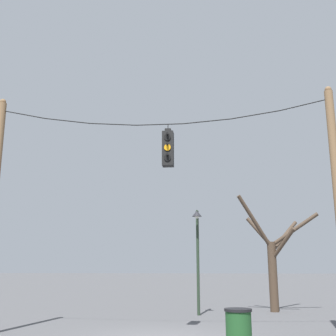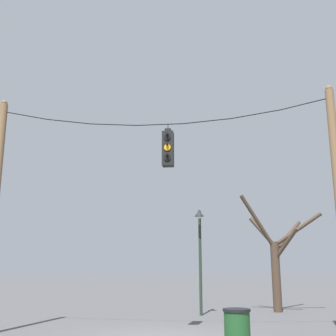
# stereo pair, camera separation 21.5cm
# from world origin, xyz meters

# --- Properties ---
(span_wire) EXTENTS (10.29, 0.03, 0.67)m
(span_wire) POSITION_xyz_m (-0.00, 0.20, 6.44)
(span_wire) COLOR black
(traffic_light_over_intersection) EXTENTS (0.34, 0.46, 1.32)m
(traffic_light_over_intersection) POSITION_xyz_m (0.26, 0.19, 5.44)
(traffic_light_over_intersection) COLOR black
(street_lamp) EXTENTS (0.40, 0.70, 4.26)m
(street_lamp) POSITION_xyz_m (0.97, 5.72, 2.98)
(street_lamp) COLOR #233323
(street_lamp) RESTS_ON ground_plane
(bare_tree) EXTENTS (3.66, 2.73, 5.06)m
(bare_tree) POSITION_xyz_m (4.34, 7.53, 2.35)
(bare_tree) COLOR #423326
(bare_tree) RESTS_ON ground_plane
(trash_bin) EXTENTS (0.63, 0.63, 1.00)m
(trash_bin) POSITION_xyz_m (2.08, -1.82, 0.51)
(trash_bin) COLOR #1E4C23
(trash_bin) RESTS_ON ground_plane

